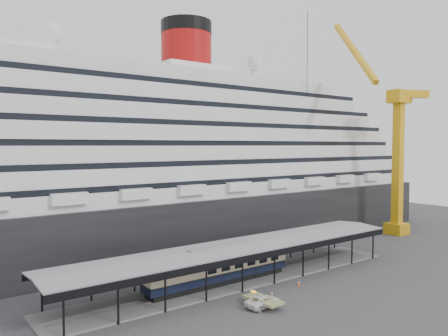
% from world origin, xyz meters
% --- Properties ---
extents(ground, '(200.00, 200.00, 0.00)m').
position_xyz_m(ground, '(0.00, 0.00, 0.00)').
color(ground, '#353537').
rests_on(ground, ground).
extents(cruise_ship, '(130.00, 30.00, 43.90)m').
position_xyz_m(cruise_ship, '(0.05, 32.00, 18.35)').
color(cruise_ship, black).
rests_on(cruise_ship, ground).
extents(platform_canopy, '(56.00, 9.18, 5.30)m').
position_xyz_m(platform_canopy, '(0.00, 5.00, 2.36)').
color(platform_canopy, slate).
rests_on(platform_canopy, ground).
extents(crane_yellow, '(23.83, 18.78, 47.60)m').
position_xyz_m(crane_yellow, '(47.06, 10.54, 19.96)').
color(crane_yellow, gold).
rests_on(crane_yellow, ground).
extents(port_truck, '(4.94, 2.54, 1.33)m').
position_xyz_m(port_truck, '(-4.17, -4.61, 0.67)').
color(port_truck, white).
rests_on(port_truck, ground).
extents(pullman_carriage, '(22.70, 3.18, 22.27)m').
position_xyz_m(pullman_carriage, '(-3.65, 5.00, 2.70)').
color(pullman_carriage, black).
rests_on(pullman_carriage, ground).
extents(traffic_cone_left, '(0.46, 0.46, 0.74)m').
position_xyz_m(traffic_cone_left, '(-4.10, -1.77, 0.37)').
color(traffic_cone_left, '#F65B0D').
rests_on(traffic_cone_left, ground).
extents(traffic_cone_mid, '(0.45, 0.45, 0.83)m').
position_xyz_m(traffic_cone_mid, '(-1.21, -2.91, 0.41)').
color(traffic_cone_mid, '#D3500B').
rests_on(traffic_cone_mid, ground).
extents(traffic_cone_right, '(0.50, 0.50, 0.75)m').
position_xyz_m(traffic_cone_right, '(4.90, -1.78, 0.37)').
color(traffic_cone_right, '#D4490B').
rests_on(traffic_cone_right, ground).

